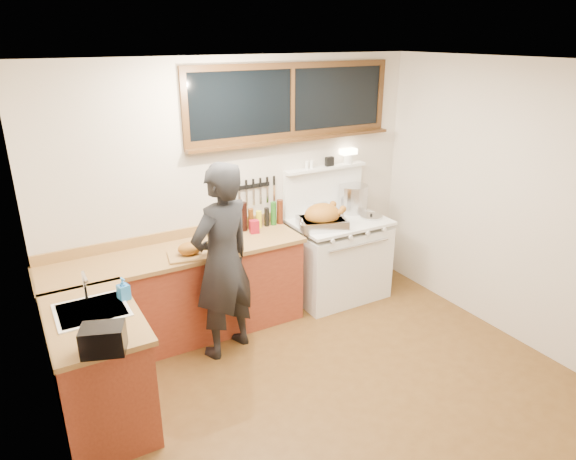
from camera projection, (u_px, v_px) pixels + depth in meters
ground_plane at (333, 393)px, 4.26m from camera, size 4.00×3.50×0.02m
room_shell at (341, 203)px, 3.66m from camera, size 4.10×3.60×2.65m
counter_back at (180, 294)px, 4.90m from camera, size 2.44×0.64×1.00m
counter_left at (99, 369)px, 3.81m from camera, size 0.64×1.09×0.90m
sink_unit at (92, 317)px, 3.74m from camera, size 0.50×0.45×0.37m
vintage_stove at (337, 256)px, 5.69m from camera, size 1.02×0.74×1.59m
back_window at (293, 109)px, 5.19m from camera, size 2.32×0.13×0.77m
left_doorway at (67, 406)px, 2.50m from camera, size 0.02×1.04×2.17m
knife_strip at (251, 188)px, 5.24m from camera, size 0.52×0.03×0.28m
man at (223, 262)px, 4.52m from camera, size 0.77×0.63×1.80m
soap_bottle at (123, 289)px, 3.85m from camera, size 0.10×0.10×0.18m
toaster at (103, 339)px, 3.21m from camera, size 0.31×0.26×0.18m
cutting_board at (190, 251)px, 4.61m from camera, size 0.43×0.36×0.14m
roast_turkey at (323, 218)px, 5.29m from camera, size 0.56×0.48×0.26m
stockpot at (353, 198)px, 5.75m from camera, size 0.33×0.33×0.31m
saucepan at (319, 208)px, 5.72m from camera, size 0.23×0.31×0.13m
pot_lid at (371, 216)px, 5.61m from camera, size 0.27×0.27×0.04m
coffee_tin at (254, 227)px, 5.15m from camera, size 0.10×0.09×0.13m
pitcher at (214, 226)px, 5.11m from camera, size 0.12×0.12×0.17m
bottle_cluster at (262, 216)px, 5.29m from camera, size 0.49×0.07×0.30m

